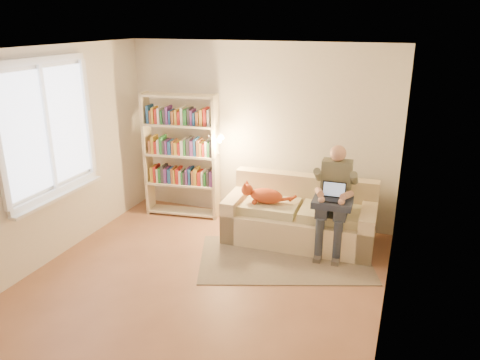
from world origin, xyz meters
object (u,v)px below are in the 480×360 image
at_px(sofa, 300,219).
at_px(cat, 264,195).
at_px(person, 334,193).
at_px(bookshelf, 181,150).
at_px(laptop, 331,195).

height_order(sofa, cat, sofa).
xyz_separation_m(sofa, person, (0.46, -0.13, 0.48)).
bearing_deg(sofa, bookshelf, 170.79).
relative_size(person, cat, 2.03).
xyz_separation_m(sofa, bookshelf, (-1.89, 0.23, 0.73)).
relative_size(cat, laptop, 2.26).
xyz_separation_m(person, laptop, (-0.02, -0.12, 0.02)).
height_order(person, cat, person).
bearing_deg(person, sofa, 161.42).
distance_m(sofa, cat, 0.60).
distance_m(cat, laptop, 0.93).
relative_size(laptop, bookshelf, 0.16).
height_order(sofa, bookshelf, bookshelf).
relative_size(person, laptop, 4.60).
relative_size(person, bookshelf, 0.74).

